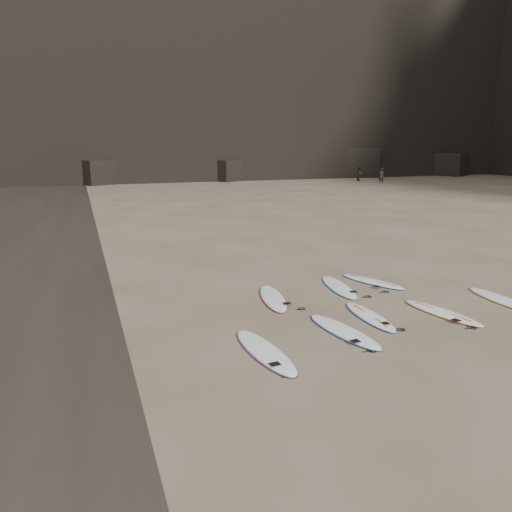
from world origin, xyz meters
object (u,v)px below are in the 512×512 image
Objects in this scene: surfboard_1 at (344,331)px; surfboard_2 at (370,316)px; surfboard_3 at (442,312)px; surfboard_7 at (373,281)px; surfboard_0 at (265,351)px; surfboard_6 at (339,287)px; surfboard_4 at (501,299)px; person_a at (381,176)px; surfboard_5 at (273,298)px; person_b at (360,174)px.

surfboard_2 is (1.13, 0.68, -0.00)m from surfboard_1.
surfboard_3 reaches higher than surfboard_7.
surfboard_6 is at bearing 39.61° from surfboard_0.
surfboard_0 is 5.31m from surfboard_6.
surfboard_4 is 1.06× the size of surfboard_7.
surfboard_5 is at bearing 87.41° from person_a.
surfboard_5 is at bearing -164.03° from person_b.
person_a is at bearing 34.61° from surfboard_7.
surfboard_6 is (0.53, 2.57, 0.00)m from surfboard_2.
surfboard_5 is (-5.98, 2.27, 0.00)m from surfboard_4.
surfboard_4 is at bearing 2.32° from surfboard_2.
person_a reaches higher than surfboard_2.
surfboard_7 is (-2.39, 2.80, -0.00)m from surfboard_4.
surfboard_3 is at bearing -3.01° from surfboard_1.
surfboard_5 is at bearing 166.66° from surfboard_7.
surfboard_1 is 2.97m from surfboard_5.
person_a is at bearing 64.03° from surfboard_4.
person_b is at bearing 37.83° from surfboard_7.
surfboard_7 is (3.60, 0.53, -0.00)m from surfboard_5.
surfboard_0 reaches higher than surfboard_3.
surfboard_5 and surfboard_6 have the same top height.
surfboard_0 is 1.05× the size of surfboard_6.
person_a is (23.18, 33.06, 0.78)m from surfboard_6.
surfboard_0 reaches higher than surfboard_6.
surfboard_2 is at bearing 157.32° from surfboard_3.
surfboard_0 is 7.57m from surfboard_4.
person_a reaches higher than surfboard_1.
surfboard_0 is 45.61m from person_a.
surfboard_3 is 0.96× the size of surfboard_6.
surfboard_6 reaches higher than surfboard_7.
surfboard_3 is 3.14m from surfboard_7.
surfboard_1 is 1.52× the size of person_a.
person_b reaches higher than surfboard_6.
surfboard_6 is 1.32m from surfboard_7.
surfboard_4 is 1.48× the size of person_a.
surfboard_4 is 40.66m from person_a.
surfboard_6 is at bearing 81.36° from surfboard_2.
surfboard_4 is 6.40m from surfboard_5.
person_a is at bearing 48.94° from surfboard_0.
surfboard_2 is at bearing -160.63° from person_b.
person_b is (19.00, 39.23, 0.77)m from surfboard_4.
surfboard_2 is (3.27, 1.15, -0.01)m from surfboard_0.
surfboard_5 is 1.09× the size of surfboard_7.
person_a is (21.87, 32.87, 0.79)m from surfboard_7.
surfboard_7 is (5.10, 3.90, -0.01)m from surfboard_0.
surfboard_2 is 0.96× the size of surfboard_3.
surfboard_1 reaches higher than surfboard_2.
person_b is at bearing 50.45° from surfboard_3.
surfboard_3 is at bearing -24.48° from surfboard_5.
surfboard_4 is at bearing -71.33° from surfboard_7.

